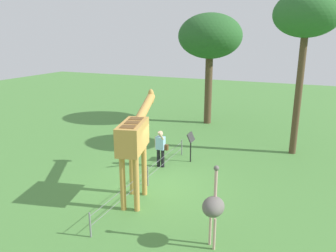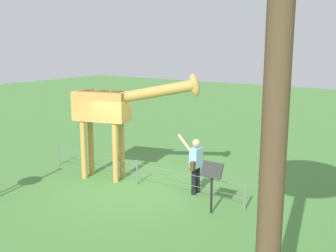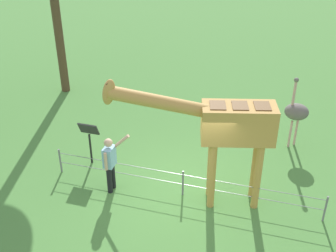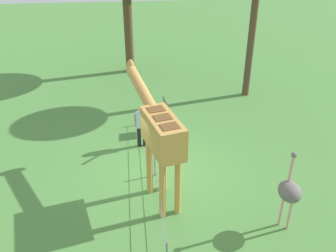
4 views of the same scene
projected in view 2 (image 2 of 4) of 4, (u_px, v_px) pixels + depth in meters
ground_plane at (135, 185)px, 12.39m from camera, size 60.00×60.00×0.00m
giraffe at (112, 110)px, 12.51m from camera, size 3.99×1.47×3.38m
visitor at (196, 163)px, 11.54m from camera, size 0.64×0.58×1.70m
info_sign at (212, 177)px, 10.18m from camera, size 0.56×0.21×1.32m
wire_fence at (137, 171)px, 12.40m from camera, size 7.05×0.05×0.75m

